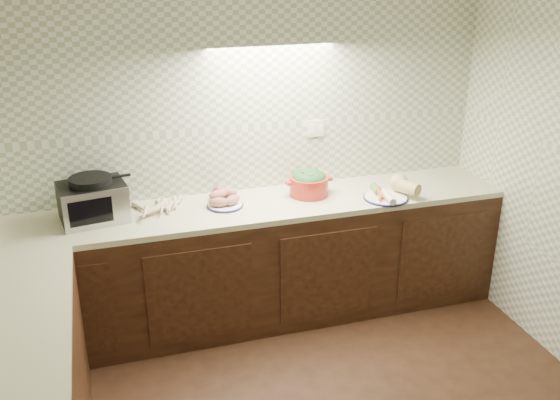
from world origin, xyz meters
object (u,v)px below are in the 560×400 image
object	(u,v)px
dutch_oven	(309,183)
veg_plate	(392,189)
toaster_oven	(93,200)
onion_bowl	(220,195)
parsnip_pile	(161,208)
sweet_potato_plate	(224,200)

from	to	relation	value
dutch_oven	veg_plate	size ratio (longest dim) A/B	0.85
toaster_oven	onion_bowl	distance (m)	0.87
parsnip_pile	veg_plate	xyz separation A→B (m)	(1.61, -0.17, 0.02)
onion_bowl	parsnip_pile	bearing A→B (deg)	-166.02
sweet_potato_plate	dutch_oven	xyz separation A→B (m)	(0.62, 0.02, 0.05)
parsnip_pile	sweet_potato_plate	xyz separation A→B (m)	(0.43, -0.01, 0.01)
onion_bowl	veg_plate	world-z (taller)	veg_plate
onion_bowl	dutch_oven	xyz separation A→B (m)	(0.63, -0.09, 0.05)
parsnip_pile	onion_bowl	bearing A→B (deg)	13.98
parsnip_pile	sweet_potato_plate	distance (m)	0.43
dutch_oven	veg_plate	world-z (taller)	dutch_oven
parsnip_pile	onion_bowl	world-z (taller)	onion_bowl
toaster_oven	veg_plate	world-z (taller)	toaster_oven
onion_bowl	veg_plate	distance (m)	1.22
dutch_oven	sweet_potato_plate	bearing A→B (deg)	-179.39
parsnip_pile	dutch_oven	size ratio (longest dim) A/B	1.05
onion_bowl	dutch_oven	world-z (taller)	dutch_oven
parsnip_pile	veg_plate	bearing A→B (deg)	-6.04
toaster_oven	veg_plate	size ratio (longest dim) A/B	1.14
sweet_potato_plate	onion_bowl	xyz separation A→B (m)	(-0.00, 0.11, -0.00)
sweet_potato_plate	onion_bowl	size ratio (longest dim) A/B	1.74
toaster_oven	sweet_potato_plate	xyz separation A→B (m)	(0.86, -0.02, -0.09)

